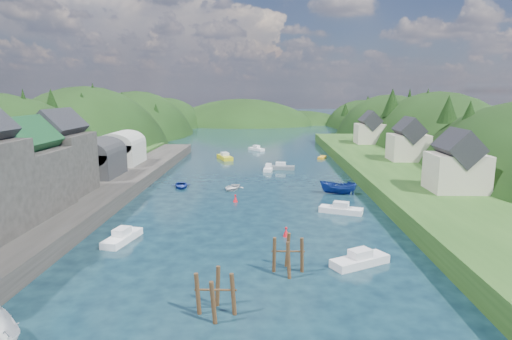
{
  "coord_description": "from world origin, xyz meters",
  "views": [
    {
      "loc": [
        1.48,
        -34.8,
        15.64
      ],
      "look_at": [
        0.0,
        28.0,
        4.0
      ],
      "focal_mm": 30.0,
      "sensor_mm": 36.0,
      "label": 1
    }
  ],
  "objects_px": {
    "piling_cluster_far": "(288,258)",
    "piling_cluster_near": "(216,298)",
    "channel_buoy_near": "(286,232)",
    "channel_buoy_far": "(235,199)"
  },
  "relations": [
    {
      "from": "channel_buoy_far",
      "to": "piling_cluster_far",
      "type": "bearing_deg",
      "value": -75.26
    },
    {
      "from": "piling_cluster_near",
      "to": "channel_buoy_far",
      "type": "height_order",
      "value": "piling_cluster_near"
    },
    {
      "from": "piling_cluster_near",
      "to": "piling_cluster_far",
      "type": "distance_m",
      "value": 9.14
    },
    {
      "from": "piling_cluster_near",
      "to": "channel_buoy_near",
      "type": "xyz_separation_m",
      "value": [
        5.74,
        16.67,
        -0.8
      ]
    },
    {
      "from": "piling_cluster_far",
      "to": "channel_buoy_far",
      "type": "xyz_separation_m",
      "value": [
        -6.31,
        23.99,
        -0.85
      ]
    },
    {
      "from": "piling_cluster_far",
      "to": "channel_buoy_far",
      "type": "height_order",
      "value": "piling_cluster_far"
    },
    {
      "from": "piling_cluster_far",
      "to": "piling_cluster_near",
      "type": "bearing_deg",
      "value": -126.79
    },
    {
      "from": "channel_buoy_near",
      "to": "channel_buoy_far",
      "type": "relative_size",
      "value": 1.0
    },
    {
      "from": "channel_buoy_near",
      "to": "channel_buoy_far",
      "type": "bearing_deg",
      "value": 114.22
    },
    {
      "from": "piling_cluster_far",
      "to": "channel_buoy_near",
      "type": "height_order",
      "value": "piling_cluster_far"
    }
  ]
}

